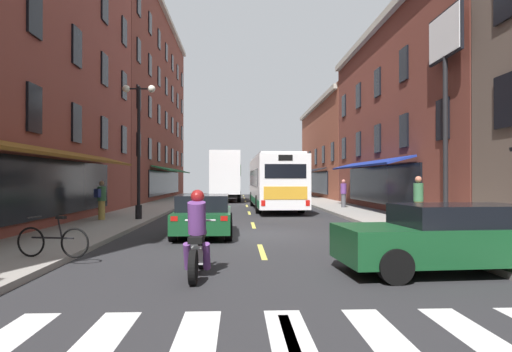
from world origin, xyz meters
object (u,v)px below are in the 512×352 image
object	(u,v)px
sedan_near	(204,215)
motorcycle_rider	(197,239)
bicycle_near	(53,241)
sedan_mid	(454,237)
pedestrian_mid	(344,193)
billboard_sign	(445,64)
pedestrian_near	(101,199)
transit_bus	(274,182)
pedestrian_far	(418,200)
street_lamp_twin	(139,145)
box_truck	(226,176)

from	to	relation	value
sedan_near	motorcycle_rider	bearing A→B (deg)	-86.64
bicycle_near	sedan_mid	bearing A→B (deg)	-8.41
bicycle_near	pedestrian_mid	distance (m)	19.99
billboard_sign	sedan_near	distance (m)	10.44
bicycle_near	pedestrian_mid	world-z (taller)	pedestrian_mid
motorcycle_rider	pedestrian_near	distance (m)	11.73
transit_bus	pedestrian_far	world-z (taller)	transit_bus
pedestrian_far	sedan_mid	bearing A→B (deg)	2.94
motorcycle_rider	street_lamp_twin	distance (m)	11.72
sedan_mid	bicycle_near	bearing A→B (deg)	171.59
sedan_mid	pedestrian_mid	distance (m)	18.34
box_truck	pedestrian_far	distance (m)	22.66
transit_bus	box_truck	size ratio (longest dim) A/B	1.42
sedan_near	pedestrian_near	world-z (taller)	pedestrian_near
box_truck	street_lamp_twin	distance (m)	18.48
transit_bus	sedan_near	size ratio (longest dim) A/B	2.58
motorcycle_rider	pedestrian_near	bearing A→B (deg)	115.61
sedan_near	motorcycle_rider	xyz separation A→B (m)	(0.36, -6.20, 0.02)
box_truck	street_lamp_twin	size ratio (longest dim) A/B	1.35
sedan_near	pedestrian_near	bearing A→B (deg)	137.11
sedan_mid	bicycle_near	distance (m)	8.48
billboard_sign	sedan_mid	xyz separation A→B (m)	(-3.35, -7.32, -5.45)
street_lamp_twin	transit_bus	bearing A→B (deg)	49.66
transit_bus	street_lamp_twin	xyz separation A→B (m)	(-6.55, -7.72, 1.63)
sedan_near	motorcycle_rider	size ratio (longest dim) A/B	2.09
billboard_sign	sedan_mid	bearing A→B (deg)	-114.58
pedestrian_mid	pedestrian_far	world-z (taller)	pedestrian_far
motorcycle_rider	pedestrian_mid	size ratio (longest dim) A/B	1.21
transit_bus	sedan_mid	size ratio (longest dim) A/B	2.41
pedestrian_mid	pedestrian_far	distance (m)	10.63
sedan_near	bicycle_near	distance (m)	5.64
box_truck	street_lamp_twin	world-z (taller)	street_lamp_twin
pedestrian_near	billboard_sign	bearing A→B (deg)	15.88
transit_bus	box_truck	distance (m)	10.93
pedestrian_mid	transit_bus	bearing A→B (deg)	-73.82
sedan_mid	motorcycle_rider	xyz separation A→B (m)	(-5.09, -0.15, 0.01)
box_truck	street_lamp_twin	bearing A→B (deg)	-100.32
sedan_mid	pedestrian_mid	bearing A→B (deg)	83.19
transit_bus	street_lamp_twin	world-z (taller)	street_lamp_twin
sedan_near	sedan_mid	world-z (taller)	sedan_mid
sedan_near	sedan_mid	size ratio (longest dim) A/B	0.93
transit_bus	street_lamp_twin	distance (m)	10.25
sedan_near	pedestrian_far	world-z (taller)	pedestrian_far
sedan_near	street_lamp_twin	size ratio (longest dim) A/B	0.74
sedan_mid	pedestrian_far	size ratio (longest dim) A/B	2.52
sedan_near	bicycle_near	bearing A→B (deg)	-121.30
motorcycle_rider	pedestrian_near	xyz separation A→B (m)	(-5.07, 10.57, 0.30)
pedestrian_far	street_lamp_twin	xyz separation A→B (m)	(-11.07, 3.12, 2.26)
motorcycle_rider	bicycle_near	bearing A→B (deg)	157.15
pedestrian_mid	street_lamp_twin	world-z (taller)	street_lamp_twin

